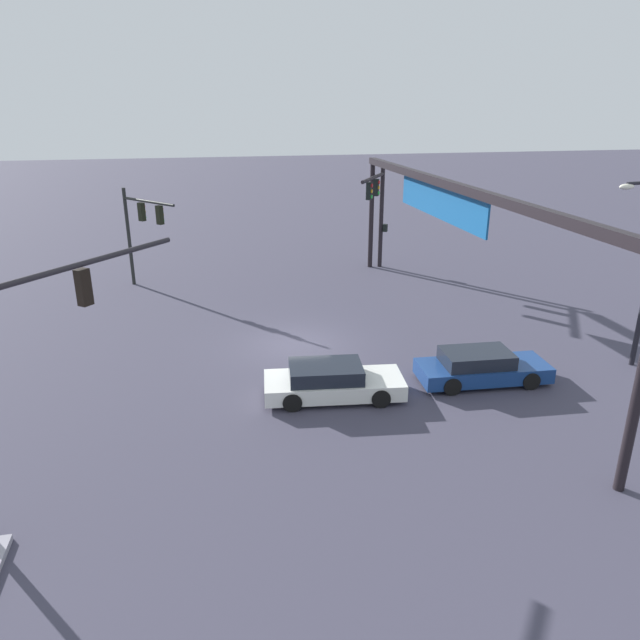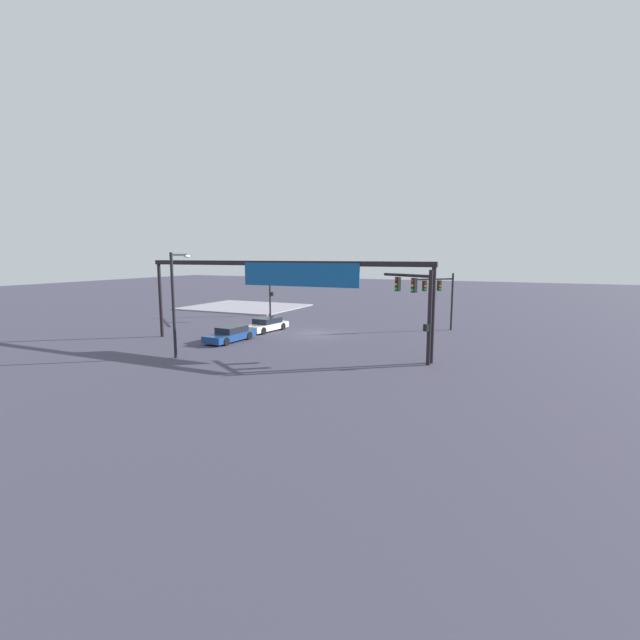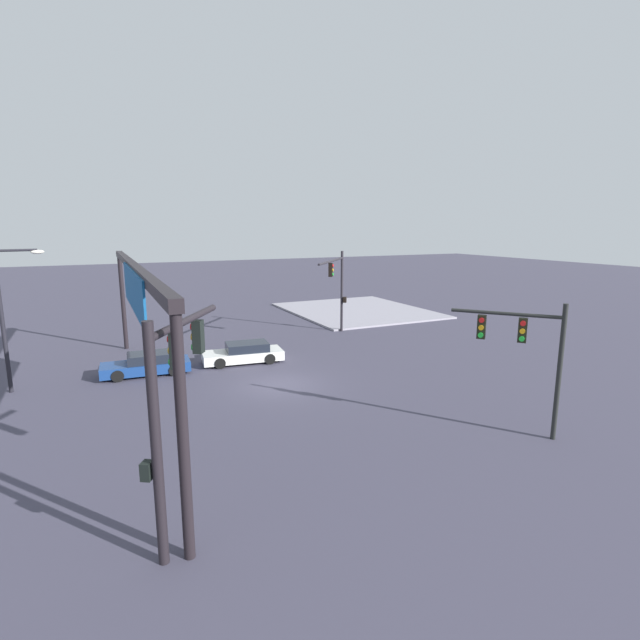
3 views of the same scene
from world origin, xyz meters
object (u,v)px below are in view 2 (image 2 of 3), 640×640
(traffic_signal_cross_street, at_px, (275,280))
(sedan_car_approaching, at_px, (266,325))
(sedan_car_waiting_far, at_px, (230,334))
(streetlamp_curved_arm, at_px, (175,297))
(traffic_signal_near_corner, at_px, (419,302))
(traffic_signal_opposite_side, at_px, (441,291))

(traffic_signal_cross_street, relative_size, sedan_car_approaching, 1.27)
(sedan_car_approaching, relative_size, sedan_car_waiting_far, 1.03)
(traffic_signal_cross_street, relative_size, streetlamp_curved_arm, 0.88)
(traffic_signal_cross_street, bearing_deg, traffic_signal_near_corner, 3.01)
(traffic_signal_near_corner, bearing_deg, traffic_signal_opposite_side, -54.17)
(streetlamp_curved_arm, xyz_separation_m, sedan_car_approaching, (0.15, -11.73, -3.58))
(traffic_signal_opposite_side, distance_m, streetlamp_curved_arm, 23.58)
(traffic_signal_cross_street, height_order, sedan_car_waiting_far, traffic_signal_cross_street)
(traffic_signal_opposite_side, bearing_deg, sedan_car_approaching, -14.13)
(streetlamp_curved_arm, height_order, sedan_car_approaching, streetlamp_curved_arm)
(traffic_signal_near_corner, bearing_deg, traffic_signal_cross_street, -5.20)
(streetlamp_curved_arm, height_order, sedan_car_waiting_far, streetlamp_curved_arm)
(traffic_signal_opposite_side, height_order, sedan_car_waiting_far, traffic_signal_opposite_side)
(streetlamp_curved_arm, distance_m, sedan_car_waiting_far, 7.16)
(traffic_signal_near_corner, height_order, sedan_car_waiting_far, traffic_signal_near_corner)
(traffic_signal_opposite_side, relative_size, traffic_signal_cross_street, 0.85)
(traffic_signal_cross_street, distance_m, sedan_car_waiting_far, 14.95)
(traffic_signal_cross_street, xyz_separation_m, sedan_car_waiting_far, (-4.01, 13.94, -3.62))
(traffic_signal_cross_street, bearing_deg, traffic_signal_opposite_side, 35.83)
(sedan_car_approaching, bearing_deg, traffic_signal_cross_street, -148.06)
(traffic_signal_near_corner, height_order, sedan_car_approaching, traffic_signal_near_corner)
(traffic_signal_opposite_side, height_order, traffic_signal_cross_street, traffic_signal_cross_street)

